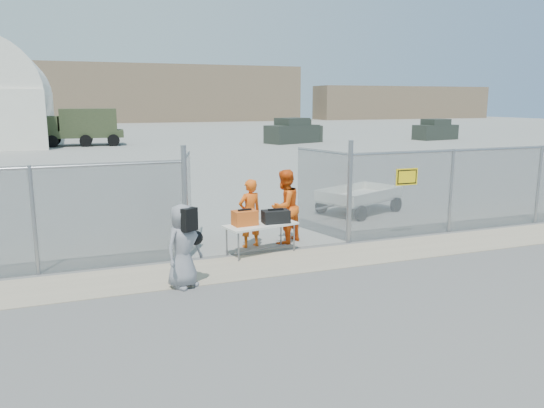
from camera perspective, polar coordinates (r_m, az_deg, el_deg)
name	(u,v)px	position (r m, az deg, el deg)	size (l,w,h in m)	color
ground	(307,277)	(10.62, 3.82, -7.79)	(160.00, 160.00, 0.00)	#515151
tarmac_inside	(121,138)	(51.43, -15.93, 6.85)	(160.00, 80.00, 0.01)	gray
dirt_strip	(288,262)	(11.49, 1.76, -6.26)	(44.00, 1.60, 0.01)	tan
distant_hills	(132,93)	(87.63, -14.80, 11.43)	(140.00, 6.00, 9.00)	#7F684F
chain_link_fence	(272,204)	(12.12, 0.00, 0.00)	(40.00, 0.20, 2.20)	gray
folding_table	(261,239)	(12.03, -1.21, -3.76)	(1.64, 0.68, 0.70)	white
orange_bag	(245,218)	(11.81, -2.94, -1.50)	(0.53, 0.35, 0.33)	#D9591B
black_duffel	(276,217)	(12.02, 0.41, -1.36)	(0.60, 0.35, 0.29)	black
security_worker_left	(250,213)	(12.47, -2.40, -1.03)	(0.60, 0.39, 1.63)	#F85C12
security_worker_right	(285,207)	(12.82, 1.37, -0.29)	(0.88, 0.68, 1.81)	#F85C12
visitor	(183,246)	(9.95, -9.54, -4.47)	(0.77, 0.50, 1.58)	gray
utility_trailer	(359,200)	(16.61, 9.36, 0.47)	(3.39, 1.75, 0.82)	white
military_truck	(83,127)	(43.32, -19.67, 7.77)	(5.89, 2.18, 2.81)	#364125
parked_vehicle_near	(292,131)	(43.47, 2.17, 7.87)	(4.39, 1.98, 1.98)	#2C332B
parked_vehicle_mid	(297,131)	(44.89, 2.66, 7.88)	(4.10, 1.85, 1.85)	#2C332B
parked_vehicle_far	(435,130)	(49.45, 17.17, 7.65)	(3.92, 1.77, 1.77)	#2C332B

